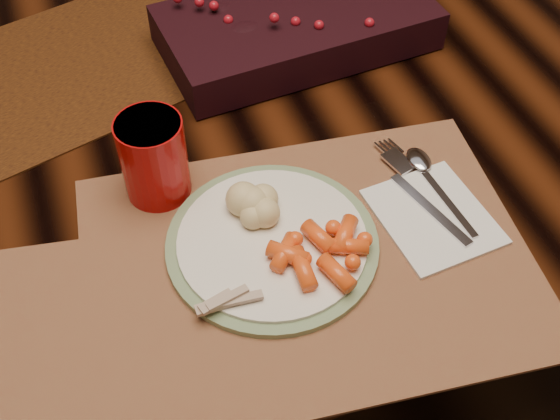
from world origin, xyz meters
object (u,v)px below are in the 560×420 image
object	(u,v)px
mashed_potatoes	(254,204)
red_cup	(154,158)
placemat_main	(308,261)
dinner_plate	(272,243)
dining_table	(235,244)
turkey_shreds	(227,291)
centerpiece	(297,21)
baby_carrots	(320,260)
napkin	(433,217)

from	to	relation	value
mashed_potatoes	red_cup	distance (m)	0.13
placemat_main	dinner_plate	bearing A→B (deg)	140.57
mashed_potatoes	placemat_main	bearing A→B (deg)	-61.30
dining_table	placemat_main	bearing A→B (deg)	-90.45
dining_table	turkey_shreds	xyz separation A→B (m)	(-0.10, -0.36, 0.40)
dinner_plate	mashed_potatoes	bearing A→B (deg)	102.03
dinner_plate	red_cup	xyz separation A→B (m)	(-0.10, 0.13, 0.05)
centerpiece	turkey_shreds	xyz separation A→B (m)	(-0.24, -0.40, -0.01)
baby_carrots	red_cup	bearing A→B (deg)	126.43
placemat_main	dining_table	bearing A→B (deg)	96.68
dinner_plate	red_cup	world-z (taller)	red_cup
placemat_main	dinner_plate	size ratio (longest dim) A/B	2.06
dinner_plate	baby_carrots	size ratio (longest dim) A/B	2.41
napkin	red_cup	distance (m)	0.33
centerpiece	turkey_shreds	size ratio (longest dim) A/B	5.19
placemat_main	dinner_plate	xyz separation A→B (m)	(-0.03, 0.03, 0.01)
baby_carrots	mashed_potatoes	bearing A→B (deg)	116.01
dining_table	centerpiece	xyz separation A→B (m)	(0.13, 0.04, 0.42)
placemat_main	napkin	size ratio (longest dim) A/B	3.52
dinner_plate	turkey_shreds	bearing A→B (deg)	-141.59
dinner_plate	turkey_shreds	size ratio (longest dim) A/B	3.23
placemat_main	baby_carrots	world-z (taller)	baby_carrots
dinner_plate	mashed_potatoes	distance (m)	0.05
placemat_main	mashed_potatoes	size ratio (longest dim) A/B	7.02
dinner_plate	napkin	world-z (taller)	dinner_plate
red_cup	baby_carrots	bearing A→B (deg)	-53.57
napkin	red_cup	size ratio (longest dim) A/B	1.32
mashed_potatoes	dining_table	bearing A→B (deg)	81.08
mashed_potatoes	napkin	size ratio (longest dim) A/B	0.50
dinner_plate	mashed_potatoes	size ratio (longest dim) A/B	3.42
dining_table	mashed_potatoes	bearing A→B (deg)	-98.92
turkey_shreds	red_cup	distance (m)	0.19
dining_table	baby_carrots	xyz separation A→B (m)	(0.00, -0.36, 0.40)
turkey_shreds	red_cup	world-z (taller)	red_cup
turkey_shreds	baby_carrots	bearing A→B (deg)	1.81
dinner_plate	napkin	distance (m)	0.19
centerpiece	red_cup	distance (m)	0.34
placemat_main	turkey_shreds	distance (m)	0.11
centerpiece	placemat_main	bearing A→B (deg)	-109.40
dinner_plate	turkey_shreds	world-z (taller)	turkey_shreds
red_cup	centerpiece	bearing A→B (deg)	39.49
mashed_potatoes	napkin	world-z (taller)	mashed_potatoes
mashed_potatoes	napkin	bearing A→B (deg)	-17.94
turkey_shreds	dining_table	bearing A→B (deg)	73.84
napkin	dining_table	bearing A→B (deg)	111.80
placemat_main	turkey_shreds	bearing A→B (deg)	-159.68
dining_table	red_cup	world-z (taller)	red_cup
dining_table	turkey_shreds	world-z (taller)	turkey_shreds
placemat_main	turkey_shreds	xyz separation A→B (m)	(-0.10, -0.02, 0.03)
turkey_shreds	napkin	size ratio (longest dim) A/B	0.53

